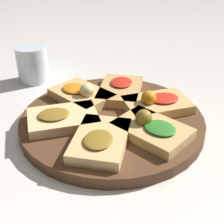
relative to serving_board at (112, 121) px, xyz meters
name	(u,v)px	position (x,y,z in m)	size (l,w,h in m)	color
ground_plane	(112,126)	(0.00, 0.00, -0.01)	(3.00, 3.00, 0.00)	silver
serving_board	(112,121)	(0.00, 0.00, 0.00)	(0.37, 0.37, 0.02)	#51331E
focaccia_slice_0	(80,95)	(0.00, -0.10, 0.02)	(0.10, 0.14, 0.04)	tan
focaccia_slice_1	(62,118)	(0.09, -0.05, 0.02)	(0.16, 0.14, 0.03)	#E5C689
focaccia_slice_2	(100,140)	(0.08, 0.06, 0.02)	(0.16, 0.15, 0.03)	#DBB775
focaccia_slice_3	(152,129)	(-0.01, 0.10, 0.02)	(0.10, 0.14, 0.04)	tan
focaccia_slice_4	(157,104)	(-0.09, 0.04, 0.02)	(0.16, 0.14, 0.04)	tan
focaccia_slice_5	(120,90)	(-0.08, -0.06, 0.02)	(0.16, 0.15, 0.03)	tan
water_glass	(33,64)	(0.00, -0.31, 0.04)	(0.08, 0.08, 0.09)	silver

